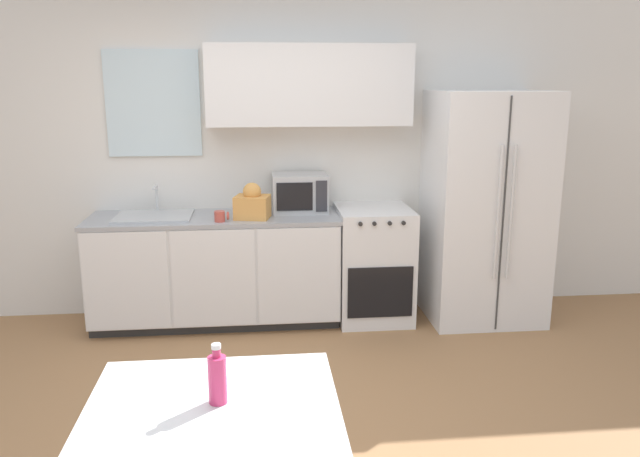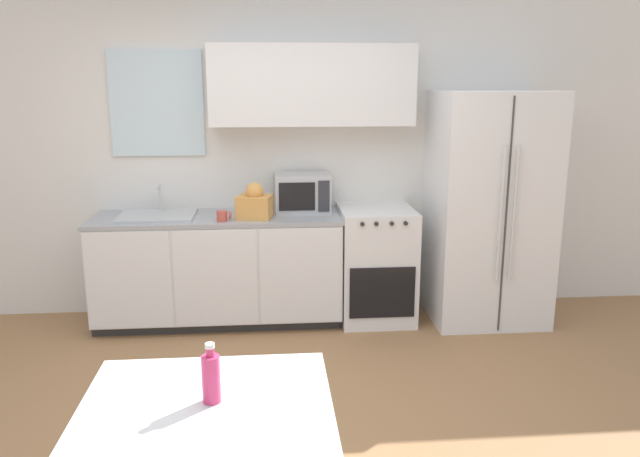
{
  "view_description": "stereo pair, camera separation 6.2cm",
  "coord_description": "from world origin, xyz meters",
  "px_view_note": "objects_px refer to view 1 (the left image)",
  "views": [
    {
      "loc": [
        -0.01,
        -3.2,
        1.94
      ],
      "look_at": [
        0.37,
        0.49,
        1.05
      ],
      "focal_mm": 35.0,
      "sensor_mm": 36.0,
      "label": 1
    },
    {
      "loc": [
        0.05,
        -3.21,
        1.94
      ],
      "look_at": [
        0.37,
        0.49,
        1.05
      ],
      "focal_mm": 35.0,
      "sensor_mm": 36.0,
      "label": 2
    }
  ],
  "objects_px": {
    "coffee_mug": "(221,216)",
    "dining_table": "(213,432)",
    "oven_range": "(373,264)",
    "drink_bottle": "(217,378)",
    "microwave": "(300,193)",
    "refrigerator": "(485,207)"
  },
  "relations": [
    {
      "from": "coffee_mug",
      "to": "dining_table",
      "type": "distance_m",
      "value": 2.5
    },
    {
      "from": "oven_range",
      "to": "drink_bottle",
      "type": "relative_size",
      "value": 3.83
    },
    {
      "from": "microwave",
      "to": "dining_table",
      "type": "distance_m",
      "value": 2.88
    },
    {
      "from": "drink_bottle",
      "to": "dining_table",
      "type": "bearing_deg",
      "value": -118.62
    },
    {
      "from": "refrigerator",
      "to": "coffee_mug",
      "type": "bearing_deg",
      "value": -176.41
    },
    {
      "from": "refrigerator",
      "to": "coffee_mug",
      "type": "distance_m",
      "value": 2.12
    },
    {
      "from": "dining_table",
      "to": "drink_bottle",
      "type": "bearing_deg",
      "value": 61.38
    },
    {
      "from": "coffee_mug",
      "to": "dining_table",
      "type": "xyz_separation_m",
      "value": [
        0.09,
        -2.48,
        -0.32
      ]
    },
    {
      "from": "microwave",
      "to": "drink_bottle",
      "type": "distance_m",
      "value": 2.81
    },
    {
      "from": "coffee_mug",
      "to": "dining_table",
      "type": "height_order",
      "value": "coffee_mug"
    },
    {
      "from": "microwave",
      "to": "oven_range",
      "type": "bearing_deg",
      "value": -11.65
    },
    {
      "from": "dining_table",
      "to": "microwave",
      "type": "bearing_deg",
      "value": 79.17
    },
    {
      "from": "coffee_mug",
      "to": "refrigerator",
      "type": "bearing_deg",
      "value": 3.59
    },
    {
      "from": "microwave",
      "to": "drink_bottle",
      "type": "xyz_separation_m",
      "value": [
        -0.51,
        -2.76,
        -0.22
      ]
    },
    {
      "from": "refrigerator",
      "to": "oven_range",
      "type": "bearing_deg",
      "value": 176.3
    },
    {
      "from": "refrigerator",
      "to": "dining_table",
      "type": "relative_size",
      "value": 1.91
    },
    {
      "from": "microwave",
      "to": "coffee_mug",
      "type": "xyz_separation_m",
      "value": [
        -0.63,
        -0.31,
        -0.11
      ]
    },
    {
      "from": "refrigerator",
      "to": "drink_bottle",
      "type": "relative_size",
      "value": 7.66
    },
    {
      "from": "oven_range",
      "to": "coffee_mug",
      "type": "bearing_deg",
      "value": -171.07
    },
    {
      "from": "refrigerator",
      "to": "dining_table",
      "type": "xyz_separation_m",
      "value": [
        -2.03,
        -2.62,
        -0.31
      ]
    },
    {
      "from": "coffee_mug",
      "to": "drink_bottle",
      "type": "distance_m",
      "value": 2.45
    },
    {
      "from": "dining_table",
      "to": "oven_range",
      "type": "bearing_deg",
      "value": 67.15
    }
  ]
}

